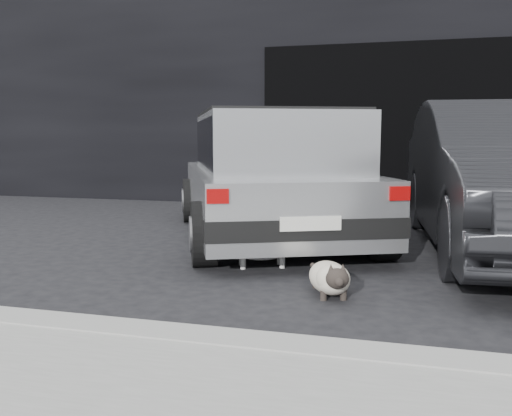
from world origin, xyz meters
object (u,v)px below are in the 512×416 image
(second_car, at_px, (510,176))
(cat_white, at_px, (266,245))
(silver_hatchback, at_px, (271,170))
(cat_siamese, at_px, (331,278))

(second_car, distance_m, cat_white, 2.56)
(silver_hatchback, height_order, cat_siamese, silver_hatchback)
(silver_hatchback, distance_m, cat_siamese, 2.44)
(cat_siamese, distance_m, cat_white, 1.04)
(cat_white, bearing_deg, second_car, 98.30)
(silver_hatchback, bearing_deg, cat_white, -101.83)
(cat_siamese, height_order, cat_white, cat_white)
(silver_hatchback, xyz_separation_m, cat_white, (0.30, -1.36, -0.58))
(cat_siamese, bearing_deg, second_car, -144.74)
(silver_hatchback, xyz_separation_m, second_car, (2.45, -0.09, -0.02))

